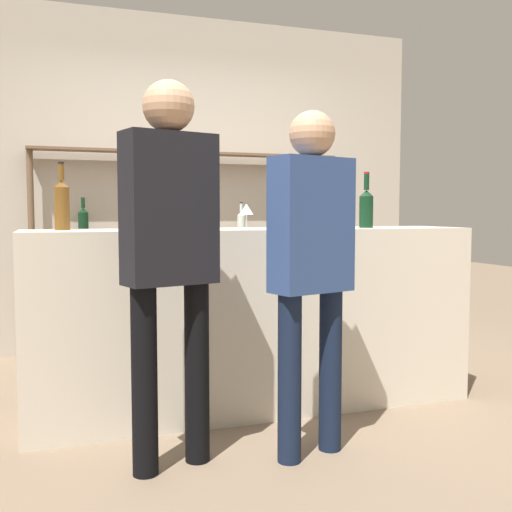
% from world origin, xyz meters
% --- Properties ---
extents(ground_plane, '(16.00, 16.00, 0.00)m').
position_xyz_m(ground_plane, '(0.00, 0.00, 0.00)').
color(ground_plane, '#7A6651').
extents(bar_counter, '(2.58, 0.53, 1.06)m').
position_xyz_m(bar_counter, '(0.00, 0.00, 0.53)').
color(bar_counter, beige).
rests_on(bar_counter, ground_plane).
extents(back_wall, '(4.18, 0.12, 2.80)m').
position_xyz_m(back_wall, '(0.00, 1.87, 1.40)').
color(back_wall, '#B2A899').
rests_on(back_wall, ground_plane).
extents(back_shelf, '(2.58, 0.18, 1.65)m').
position_xyz_m(back_shelf, '(-0.00, 1.69, 1.12)').
color(back_shelf, brown).
rests_on(back_shelf, ground_plane).
extents(counter_bottle_0, '(0.08, 0.08, 0.34)m').
position_xyz_m(counter_bottle_0, '(0.70, -0.03, 1.18)').
color(counter_bottle_0, black).
rests_on(counter_bottle_0, bar_counter).
extents(counter_bottle_1, '(0.08, 0.08, 0.36)m').
position_xyz_m(counter_bottle_1, '(-1.06, 0.07, 1.20)').
color(counter_bottle_1, brown).
rests_on(counter_bottle_1, bar_counter).
extents(counter_bottle_2, '(0.09, 0.09, 0.34)m').
position_xyz_m(counter_bottle_2, '(-0.48, 0.10, 1.19)').
color(counter_bottle_2, black).
rests_on(counter_bottle_2, bar_counter).
extents(wine_glass, '(0.08, 0.08, 0.14)m').
position_xyz_m(wine_glass, '(-0.08, -0.07, 1.16)').
color(wine_glass, silver).
rests_on(wine_glass, bar_counter).
extents(cork_jar, '(0.11, 0.11, 0.16)m').
position_xyz_m(cork_jar, '(0.16, -0.12, 1.13)').
color(cork_jar, silver).
rests_on(cork_jar, bar_counter).
extents(customer_left, '(0.44, 0.28, 1.72)m').
position_xyz_m(customer_left, '(-0.62, -0.66, 1.03)').
color(customer_left, black).
rests_on(customer_left, ground_plane).
extents(customer_center, '(0.42, 0.27, 1.62)m').
position_xyz_m(customer_center, '(0.02, -0.73, 0.96)').
color(customer_center, '#121C33').
rests_on(customer_center, ground_plane).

